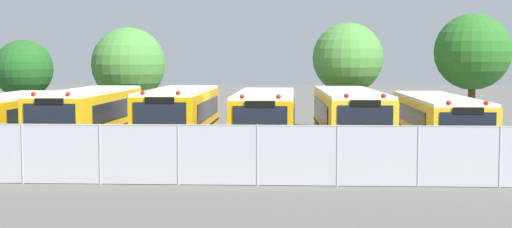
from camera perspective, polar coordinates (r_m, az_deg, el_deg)
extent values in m
plane|color=#595651|center=(32.04, -2.77, -2.84)|extent=(160.00, 160.00, 0.00)
cube|color=#EAA80C|center=(34.12, -18.62, -0.41)|extent=(2.39, 9.40, 1.93)
cube|color=white|center=(34.05, -18.66, 1.32)|extent=(2.35, 9.21, 0.12)
cube|color=black|center=(33.95, -16.54, 0.14)|extent=(0.05, 7.33, 0.70)
cube|color=black|center=(34.15, -18.61, -1.05)|extent=(2.42, 9.49, 0.10)
cylinder|color=black|center=(30.76, -19.00, -2.44)|extent=(0.28, 1.00, 1.00)
cylinder|color=black|center=(36.55, -15.40, -1.32)|extent=(0.28, 1.00, 1.00)
cylinder|color=black|center=(37.26, -18.47, -1.28)|extent=(0.28, 1.00, 1.00)
cube|color=yellow|center=(32.72, -12.84, -0.26)|extent=(2.52, 10.07, 2.18)
cube|color=white|center=(32.65, -12.87, 1.76)|extent=(2.47, 9.86, 0.12)
cube|color=black|center=(28.00, -15.76, -2.95)|extent=(2.41, 0.20, 0.36)
cube|color=black|center=(27.92, -15.78, -0.28)|extent=(1.94, 0.09, 1.05)
cube|color=black|center=(32.67, -10.68, 0.38)|extent=(0.16, 7.82, 0.79)
cube|color=black|center=(33.34, -14.68, 0.39)|extent=(0.16, 7.82, 0.79)
cube|color=black|center=(32.76, -12.82, -1.02)|extent=(2.54, 10.17, 0.10)
sphere|color=red|center=(27.81, -14.43, 1.50)|extent=(0.18, 0.18, 0.18)
sphere|color=red|center=(28.24, -16.94, 1.49)|extent=(0.18, 0.18, 0.18)
cube|color=black|center=(27.87, -15.81, 0.94)|extent=(1.06, 0.10, 0.24)
cylinder|color=black|center=(29.07, -12.85, -2.69)|extent=(0.30, 1.00, 1.00)
cylinder|color=black|center=(29.73, -16.71, -2.62)|extent=(0.30, 1.00, 1.00)
cylinder|color=black|center=(35.63, -9.74, -1.36)|extent=(0.30, 1.00, 1.00)
cylinder|color=black|center=(36.17, -12.95, -1.33)|extent=(0.30, 1.00, 1.00)
cube|color=#EAA80C|center=(32.35, -5.96, -0.21)|extent=(2.50, 9.45, 2.20)
cube|color=white|center=(32.28, -5.98, 1.84)|extent=(2.45, 9.26, 0.12)
cube|color=black|center=(27.75, -7.50, -2.89)|extent=(2.50, 0.17, 0.36)
cube|color=black|center=(27.67, -7.51, -0.18)|extent=(2.01, 0.07, 1.06)
cube|color=black|center=(32.45, -3.71, 0.44)|extent=(0.08, 7.36, 0.79)
cube|color=black|center=(32.84, -8.03, 0.45)|extent=(0.08, 7.36, 0.79)
cube|color=black|center=(32.39, -5.96, -0.99)|extent=(2.53, 9.54, 0.10)
sphere|color=red|center=(27.66, -6.09, 1.63)|extent=(0.18, 0.18, 0.18)
sphere|color=red|center=(27.91, -8.82, 1.63)|extent=(0.18, 0.18, 0.18)
cube|color=black|center=(27.62, -7.52, 1.07)|extent=(1.10, 0.09, 0.24)
cylinder|color=black|center=(29.02, -4.86, -2.61)|extent=(0.29, 1.00, 1.00)
cylinder|color=black|center=(29.40, -9.06, -2.56)|extent=(0.29, 1.00, 1.00)
cylinder|color=black|center=(35.17, -3.46, -1.38)|extent=(0.29, 1.00, 1.00)
cylinder|color=black|center=(35.48, -6.95, -1.36)|extent=(0.29, 1.00, 1.00)
cube|color=#EAA80C|center=(31.66, 0.74, -0.38)|extent=(2.49, 9.70, 2.09)
cube|color=white|center=(31.59, 0.74, 1.62)|extent=(2.44, 9.51, 0.12)
cube|color=black|center=(26.87, 0.31, -3.09)|extent=(2.49, 0.17, 0.36)
cube|color=black|center=(26.78, 0.32, -0.44)|extent=(2.00, 0.07, 1.01)
cube|color=black|center=(31.91, 2.99, 0.25)|extent=(0.08, 7.56, 0.75)
cube|color=black|center=(32.01, -1.46, 0.27)|extent=(0.08, 7.56, 0.75)
cube|color=black|center=(31.70, 0.74, -1.14)|extent=(2.51, 9.80, 0.10)
sphere|color=red|center=(26.87, 1.77, 1.35)|extent=(0.18, 0.18, 0.18)
sphere|color=red|center=(26.94, -1.09, 1.36)|extent=(0.18, 0.18, 0.18)
cube|color=black|center=(26.73, 0.32, 0.78)|extent=(1.10, 0.09, 0.24)
cylinder|color=black|center=(28.30, 2.65, -2.78)|extent=(0.28, 1.00, 1.00)
cylinder|color=black|center=(28.40, -1.73, -2.75)|extent=(0.28, 1.00, 1.00)
cylinder|color=black|center=(34.75, 2.72, -1.45)|extent=(0.28, 1.00, 1.00)
cylinder|color=black|center=(34.83, -0.84, -1.43)|extent=(0.28, 1.00, 1.00)
cube|color=yellow|center=(31.97, 7.26, -0.32)|extent=(2.72, 10.94, 2.15)
cube|color=white|center=(31.90, 7.28, 1.72)|extent=(2.66, 10.72, 0.12)
cube|color=black|center=(26.62, 8.49, -3.21)|extent=(2.48, 0.23, 0.36)
cube|color=black|center=(26.53, 8.51, -0.44)|extent=(1.99, 0.11, 1.03)
cube|color=black|center=(32.39, 9.38, 0.33)|extent=(0.27, 8.48, 0.78)
cube|color=black|center=(32.13, 5.03, 0.34)|extent=(0.27, 8.48, 0.78)
cube|color=black|center=(32.01, 7.26, -1.09)|extent=(2.74, 11.04, 0.10)
sphere|color=red|center=(26.74, 9.90, 1.40)|extent=(0.18, 0.18, 0.18)
sphere|color=red|center=(26.57, 7.06, 1.41)|extent=(0.18, 0.18, 0.18)
cube|color=black|center=(26.48, 8.53, 0.82)|extent=(1.09, 0.11, 0.24)
cylinder|color=black|center=(28.22, 10.28, -2.86)|extent=(0.31, 1.01, 1.00)
cylinder|color=black|center=(27.96, 5.93, -2.88)|extent=(0.31, 1.01, 1.00)
cylinder|color=black|center=(35.77, 8.35, -1.33)|extent=(0.31, 1.01, 1.00)
cylinder|color=black|center=(35.57, 4.91, -1.33)|extent=(0.31, 1.01, 1.00)
cube|color=yellow|center=(32.17, 13.94, -0.59)|extent=(2.43, 10.89, 1.93)
cube|color=white|center=(32.10, 13.98, 1.23)|extent=(2.38, 10.67, 0.12)
cube|color=black|center=(26.90, 16.15, -3.26)|extent=(2.44, 0.17, 0.36)
cube|color=black|center=(26.82, 16.17, -0.85)|extent=(1.96, 0.07, 0.92)
cube|color=black|center=(32.69, 15.95, -0.01)|extent=(0.07, 8.49, 0.69)
cube|color=black|center=(32.23, 11.73, 0.01)|extent=(0.07, 8.49, 0.69)
cube|color=black|center=(32.20, 13.93, -1.27)|extent=(2.45, 11.00, 0.10)
sphere|color=red|center=(27.09, 17.48, 0.82)|extent=(0.18, 0.18, 0.18)
sphere|color=red|center=(26.79, 14.76, 0.84)|extent=(0.18, 0.18, 0.18)
cube|color=black|center=(26.77, 16.20, 0.25)|extent=(1.08, 0.08, 0.24)
cylinder|color=black|center=(28.57, 17.54, -2.91)|extent=(0.28, 1.00, 1.00)
cylinder|color=black|center=(28.11, 13.36, -2.94)|extent=(0.28, 1.00, 1.00)
cylinder|color=black|center=(36.00, 14.47, -1.38)|extent=(0.28, 1.00, 1.00)
cylinder|color=black|center=(35.64, 11.14, -1.38)|extent=(0.28, 1.00, 1.00)
cylinder|color=#4C3823|center=(43.52, -17.60, 0.29)|extent=(0.45, 0.45, 2.15)
sphere|color=#1E561E|center=(43.43, -17.67, 3.34)|extent=(3.32, 3.32, 3.32)
sphere|color=#1E561E|center=(43.44, -17.19, 3.74)|extent=(2.46, 2.46, 2.46)
cylinder|color=#4C3823|center=(42.00, -9.85, 0.26)|extent=(0.46, 0.46, 2.12)
sphere|color=#478438|center=(41.89, -9.90, 3.84)|extent=(4.16, 4.16, 4.16)
sphere|color=#478438|center=(41.84, -8.88, 4.03)|extent=(2.35, 2.35, 2.35)
cylinder|color=#4C3823|center=(40.24, 7.13, 0.45)|extent=(0.46, 0.46, 2.59)
sphere|color=#478438|center=(40.15, 7.17, 4.35)|extent=(3.85, 3.85, 3.85)
sphere|color=#478438|center=(40.60, 8.08, 4.21)|extent=(2.62, 2.62, 2.62)
cylinder|color=#4C3823|center=(41.60, 16.43, 0.59)|extent=(0.39, 0.39, 2.82)
sphere|color=#286623|center=(41.52, 16.51, 4.67)|extent=(4.14, 4.14, 4.14)
sphere|color=#286623|center=(41.63, 17.02, 4.89)|extent=(2.78, 2.78, 2.78)
cylinder|color=#9EA0A3|center=(24.59, -17.74, -2.96)|extent=(0.07, 0.07, 1.94)
cylinder|color=#9EA0A3|center=(23.83, -12.07, -3.08)|extent=(0.07, 0.07, 1.94)
cylinder|color=#9EA0A3|center=(23.32, -6.08, -3.17)|extent=(0.07, 0.07, 1.94)
cylinder|color=#9EA0A3|center=(23.07, 0.10, -3.23)|extent=(0.07, 0.07, 1.94)
cylinder|color=#9EA0A3|center=(23.09, 6.35, -3.25)|extent=(0.07, 0.07, 1.94)
cylinder|color=#9EA0A3|center=(23.38, 12.51, -3.23)|extent=(0.07, 0.07, 1.94)
cylinder|color=#9EA0A3|center=(23.93, 18.45, -3.17)|extent=(0.07, 0.07, 1.94)
cube|color=#ADB2B7|center=(23.32, -6.08, -3.17)|extent=(25.11, 0.02, 1.90)
cylinder|color=#9EA0A3|center=(23.21, -6.10, -0.87)|extent=(25.11, 0.04, 0.04)
cone|color=#EA5914|center=(24.84, -5.18, -4.24)|extent=(0.47, 0.47, 0.62)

